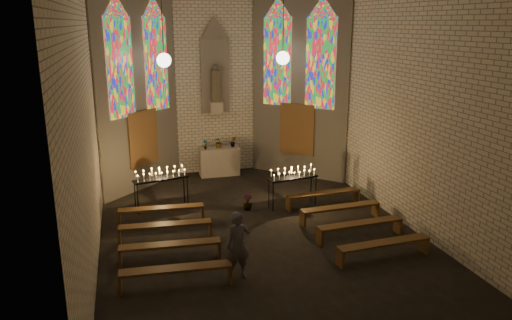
# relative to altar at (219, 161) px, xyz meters

# --- Properties ---
(floor) EXTENTS (12.00, 12.00, 0.00)m
(floor) POSITION_rel_altar_xyz_m (0.00, -5.45, -0.50)
(floor) COLOR black
(floor) RESTS_ON ground
(room) EXTENTS (8.22, 12.43, 7.00)m
(room) POSITION_rel_altar_xyz_m (-0.00, -2.08, 3.22)
(room) COLOR beige
(room) RESTS_ON ground
(altar) EXTENTS (1.40, 0.60, 1.00)m
(altar) POSITION_rel_altar_xyz_m (0.00, 0.00, 0.00)
(altar) COLOR #C1B29D
(altar) RESTS_ON ground
(flower_vase_left) EXTENTS (0.21, 0.17, 0.35)m
(flower_vase_left) POSITION_rel_altar_xyz_m (-0.50, -0.08, 0.68)
(flower_vase_left) COLOR #4C723F
(flower_vase_left) RESTS_ON altar
(flower_vase_center) EXTENTS (0.38, 0.33, 0.42)m
(flower_vase_center) POSITION_rel_altar_xyz_m (0.01, 0.04, 0.71)
(flower_vase_center) COLOR #4C723F
(flower_vase_center) RESTS_ON altar
(flower_vase_right) EXTENTS (0.26, 0.24, 0.40)m
(flower_vase_right) POSITION_rel_altar_xyz_m (0.53, 0.02, 0.70)
(flower_vase_right) COLOR #4C723F
(flower_vase_right) RESTS_ON altar
(aisle_flower_pot) EXTENTS (0.27, 0.27, 0.46)m
(aisle_flower_pot) POSITION_rel_altar_xyz_m (0.13, -3.65, -0.27)
(aisle_flower_pot) COLOR #4C723F
(aisle_flower_pot) RESTS_ON ground
(votive_stand_left) EXTENTS (1.64, 0.74, 1.17)m
(votive_stand_left) POSITION_rel_altar_xyz_m (-2.28, -2.88, 0.51)
(votive_stand_left) COLOR black
(votive_stand_left) RESTS_ON ground
(votive_stand_right) EXTENTS (1.56, 0.60, 1.12)m
(votive_stand_right) POSITION_rel_altar_xyz_m (1.50, -3.67, 0.46)
(votive_stand_right) COLOR black
(votive_stand_right) RESTS_ON ground
(pew_left_0) EXTENTS (2.32, 0.48, 0.44)m
(pew_left_0) POSITION_rel_altar_xyz_m (-2.38, -3.94, -0.14)
(pew_left_0) COLOR #543618
(pew_left_0) RESTS_ON ground
(pew_right_0) EXTENTS (2.32, 0.48, 0.44)m
(pew_right_0) POSITION_rel_altar_xyz_m (2.38, -3.94, -0.14)
(pew_right_0) COLOR #543618
(pew_right_0) RESTS_ON ground
(pew_left_1) EXTENTS (2.32, 0.48, 0.44)m
(pew_left_1) POSITION_rel_altar_xyz_m (-2.38, -5.14, -0.14)
(pew_left_1) COLOR #543618
(pew_left_1) RESTS_ON ground
(pew_right_1) EXTENTS (2.32, 0.48, 0.44)m
(pew_right_1) POSITION_rel_altar_xyz_m (2.38, -5.14, -0.14)
(pew_right_1) COLOR #543618
(pew_right_1) RESTS_ON ground
(pew_left_2) EXTENTS (2.32, 0.48, 0.44)m
(pew_left_2) POSITION_rel_altar_xyz_m (-2.38, -6.34, -0.14)
(pew_left_2) COLOR #543618
(pew_left_2) RESTS_ON ground
(pew_right_2) EXTENTS (2.32, 0.48, 0.44)m
(pew_right_2) POSITION_rel_altar_xyz_m (2.38, -6.34, -0.14)
(pew_right_2) COLOR #543618
(pew_right_2) RESTS_ON ground
(pew_left_3) EXTENTS (2.32, 0.48, 0.44)m
(pew_left_3) POSITION_rel_altar_xyz_m (-2.38, -7.54, -0.14)
(pew_left_3) COLOR #543618
(pew_left_3) RESTS_ON ground
(pew_right_3) EXTENTS (2.32, 0.48, 0.44)m
(pew_right_3) POSITION_rel_altar_xyz_m (2.38, -7.54, -0.14)
(pew_right_3) COLOR #543618
(pew_right_3) RESTS_ON ground
(visitor) EXTENTS (0.58, 0.41, 1.49)m
(visitor) POSITION_rel_altar_xyz_m (-1.05, -7.48, 0.24)
(visitor) COLOR #52525D
(visitor) RESTS_ON ground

